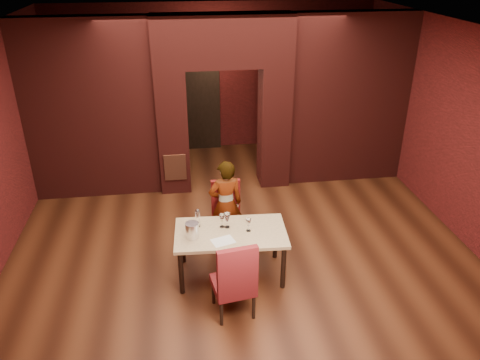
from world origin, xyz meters
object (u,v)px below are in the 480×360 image
object	(u,v)px
wine_glass_b	(227,220)
wine_glass_c	(248,225)
chair_far	(227,214)
person_seated	(226,204)
wine_bucket	(192,230)
water_bottle	(198,218)
chair_near	(233,276)
dining_table	(231,253)
potted_plant	(265,226)
wine_glass_a	(222,221)

from	to	relation	value
wine_glass_b	wine_glass_c	size ratio (longest dim) A/B	1.16
chair_far	person_seated	distance (m)	0.23
wine_bucket	water_bottle	size ratio (longest dim) A/B	0.84
wine_glass_b	water_bottle	distance (m)	0.41
chair_near	person_seated	world-z (taller)	person_seated
person_seated	wine_glass_c	xyz separation A→B (m)	(0.22, -0.78, 0.09)
dining_table	wine_glass_b	xyz separation A→B (m)	(-0.03, 0.12, 0.46)
wine_bucket	potted_plant	world-z (taller)	wine_bucket
wine_bucket	person_seated	bearing A→B (deg)	57.02
person_seated	water_bottle	world-z (taller)	person_seated
dining_table	potted_plant	size ratio (longest dim) A/B	3.22
wine_glass_a	potted_plant	xyz separation A→B (m)	(0.74, 0.67, -0.57)
wine_glass_b	wine_glass_c	xyz separation A→B (m)	(0.28, -0.13, -0.02)
chair_near	water_bottle	distance (m)	1.06
dining_table	person_seated	xyz separation A→B (m)	(0.02, 0.76, 0.36)
dining_table	chair_near	world-z (taller)	chair_near
water_bottle	wine_glass_a	bearing A→B (deg)	-11.73
wine_glass_a	wine_bucket	xyz separation A→B (m)	(-0.42, -0.21, 0.01)
chair_far	wine_glass_b	size ratio (longest dim) A/B	4.50
dining_table	wine_glass_c	world-z (taller)	wine_glass_c
chair_far	wine_glass_b	distance (m)	0.79
wine_bucket	water_bottle	xyz separation A→B (m)	(0.09, 0.27, 0.02)
chair_far	wine_glass_b	xyz separation A→B (m)	(-0.08, -0.71, 0.33)
wine_glass_b	wine_glass_c	bearing A→B (deg)	-25.63
water_bottle	chair_far	bearing A→B (deg)	52.90
chair_near	person_seated	xyz separation A→B (m)	(0.08, 1.51, 0.17)
person_seated	wine_glass_a	xyz separation A→B (m)	(-0.12, -0.63, 0.10)
person_seated	wine_glass_b	bearing A→B (deg)	77.65
dining_table	wine_glass_a	size ratio (longest dim) A/B	7.69
dining_table	wine_bucket	distance (m)	0.70
person_seated	wine_bucket	bearing A→B (deg)	49.33
water_bottle	chair_near	bearing A→B (deg)	-69.04
chair_far	wine_glass_a	xyz separation A→B (m)	(-0.15, -0.70, 0.32)
chair_far	water_bottle	size ratio (longest dim) A/B	3.74
dining_table	wine_bucket	size ratio (longest dim) A/B	6.84
chair_near	wine_bucket	size ratio (longest dim) A/B	4.90
wine_glass_c	water_bottle	xyz separation A→B (m)	(-0.67, 0.22, 0.04)
dining_table	chair_far	xyz separation A→B (m)	(0.04, 0.83, 0.14)
dining_table	wine_bucket	world-z (taller)	wine_bucket
chair_near	potted_plant	size ratio (longest dim) A/B	2.31
chair_near	wine_glass_b	world-z (taller)	chair_near
wine_glass_b	water_bottle	world-z (taller)	water_bottle
chair_far	water_bottle	xyz separation A→B (m)	(-0.47, -0.63, 0.35)
wine_glass_a	potted_plant	distance (m)	1.15
wine_glass_a	wine_glass_b	xyz separation A→B (m)	(0.07, -0.02, 0.01)
dining_table	wine_glass_b	bearing A→B (deg)	109.36
chair_far	water_bottle	distance (m)	0.86
person_seated	wine_glass_a	size ratio (longest dim) A/B	7.22
wine_glass_a	wine_glass_c	world-z (taller)	wine_glass_a
chair_far	potted_plant	bearing A→B (deg)	-1.46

